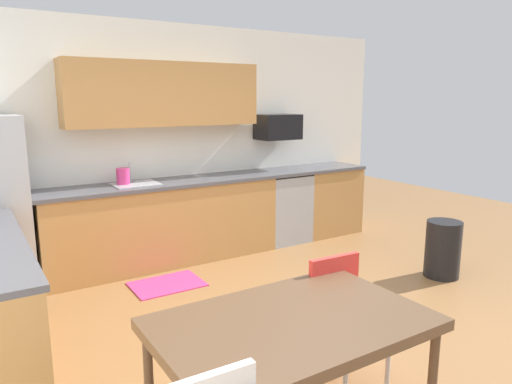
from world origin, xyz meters
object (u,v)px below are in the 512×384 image
Objects in this scene: chair_near_table at (344,312)px; trash_bin at (443,249)px; dining_table at (292,330)px; oven_range at (282,207)px; kettle at (123,177)px; microwave at (278,127)px.

trash_bin is at bearing 21.67° from chair_near_table.
dining_table is 2.33× the size of trash_bin.
trash_bin is at bearing -70.92° from oven_range.
kettle is (-2.05, 0.05, 0.56)m from oven_range.
oven_range is 2.09m from trash_bin.
dining_table is at bearing -157.67° from trash_bin.
chair_near_table is 4.25× the size of kettle.
dining_table is at bearing -91.79° from kettle.
microwave is at bearing 1.39° from kettle.
oven_range is at bearing 55.55° from dining_table.
kettle is (-2.05, -0.05, -0.47)m from microwave.
microwave is 3.47m from chair_near_table.
microwave reaches higher than oven_range.
microwave is 2.70× the size of kettle.
kettle is (-0.53, 2.90, 0.52)m from chair_near_table.
kettle is at bearing 88.21° from dining_table.
kettle is at bearing -178.61° from microwave.
chair_near_table is (0.63, 0.29, -0.18)m from dining_table.
chair_near_table is 2.38m from trash_bin.
oven_range is at bearing -1.39° from kettle.
microwave is 3.97m from dining_table.
chair_near_table is 2.99m from kettle.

